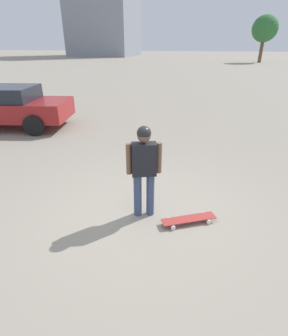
# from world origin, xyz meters

# --- Properties ---
(ground_plane) EXTENTS (220.00, 220.00, 0.00)m
(ground_plane) POSITION_xyz_m (0.00, 0.00, 0.00)
(ground_plane) COLOR gray
(person) EXTENTS (0.54, 0.31, 1.57)m
(person) POSITION_xyz_m (0.00, 0.00, 0.94)
(person) COLOR #38476B
(person) RESTS_ON ground_plane
(skateboard) EXTENTS (0.89, 0.58, 0.09)m
(skateboard) POSITION_xyz_m (-0.77, 0.08, 0.07)
(skateboard) COLOR #A5332D
(skateboard) RESTS_ON ground_plane
(car_parked_near) EXTENTS (4.60, 2.57, 1.39)m
(car_parked_near) POSITION_xyz_m (5.83, -4.02, 0.73)
(car_parked_near) COLOR maroon
(car_parked_near) RESTS_ON ground_plane
(building_block_distant) EXTENTS (13.48, 14.74, 21.67)m
(building_block_distant) POSITION_xyz_m (23.37, -60.99, 10.84)
(building_block_distant) COLOR gray
(building_block_distant) RESTS_ON ground_plane
(tree_distant) EXTENTS (3.73, 3.73, 6.55)m
(tree_distant) POSITION_xyz_m (-8.40, -43.15, 4.63)
(tree_distant) COLOR brown
(tree_distant) RESTS_ON ground_plane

